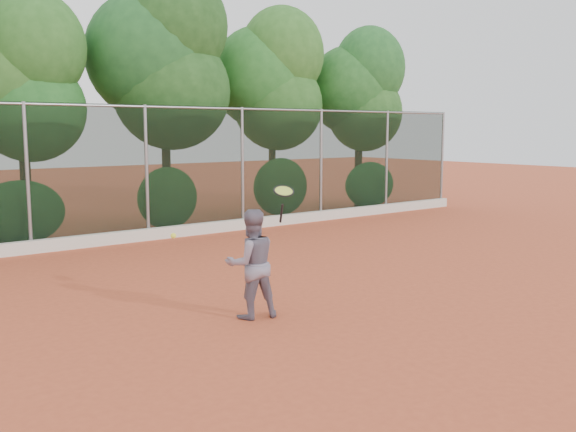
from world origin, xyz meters
TOP-DOWN VIEW (x-y plane):
  - ground at (0.00, 0.00)m, footprint 80.00×80.00m
  - concrete_curb at (0.00, 6.82)m, footprint 24.00×0.20m
  - tennis_player at (-1.91, -0.54)m, footprint 0.95×0.82m
  - chainlink_fence at (-0.00, 7.00)m, footprint 24.09×0.09m
  - foliage_backdrop at (-0.55, 8.98)m, footprint 23.70×3.63m
  - tennis_racket at (-1.42, -0.71)m, footprint 0.42×0.41m
  - tennis_ball_in_flight at (-3.45, -0.98)m, footprint 0.07×0.07m

SIDE VIEW (x-z plane):
  - ground at x=0.00m, z-range 0.00..0.00m
  - concrete_curb at x=0.00m, z-range 0.00..0.30m
  - tennis_player at x=-1.91m, z-range 0.00..1.68m
  - tennis_ball_in_flight at x=-3.45m, z-range 1.45..1.53m
  - chainlink_fence at x=0.00m, z-range 0.11..3.61m
  - tennis_racket at x=-1.42m, z-range 1.60..2.19m
  - foliage_backdrop at x=-0.55m, z-range 0.63..8.18m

